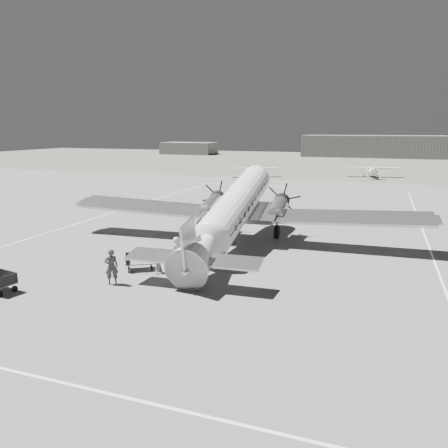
{
  "coord_description": "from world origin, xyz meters",
  "views": [
    {
      "loc": [
        8.25,
        -24.89,
        8.62
      ],
      "look_at": [
        -1.7,
        2.73,
        2.2
      ],
      "focal_mm": 35.0,
      "sensor_mm": 36.0,
      "label": 1
    }
  ],
  "objects_px": {
    "light_plane_left": "(253,172)",
    "passenger": "(176,249)",
    "hangar_main": "(372,146)",
    "dc3_airliner": "(233,212)",
    "ramp_agent": "(160,260)",
    "baggage_cart_near": "(140,262)",
    "light_plane_right": "(371,172)",
    "shed_secondary": "(189,148)",
    "ground_crew": "(111,267)"
  },
  "relations": [
    {
      "from": "hangar_main",
      "to": "light_plane_left",
      "type": "distance_m",
      "value": 71.21
    },
    {
      "from": "hangar_main",
      "to": "ground_crew",
      "type": "distance_m",
      "value": 125.44
    },
    {
      "from": "hangar_main",
      "to": "light_plane_right",
      "type": "relative_size",
      "value": 4.24
    },
    {
      "from": "baggage_cart_near",
      "to": "ground_crew",
      "type": "xyz_separation_m",
      "value": [
        -0.15,
        -2.79,
        0.51
      ]
    },
    {
      "from": "shed_secondary",
      "to": "dc3_airliner",
      "type": "height_order",
      "value": "dc3_airliner"
    },
    {
      "from": "baggage_cart_near",
      "to": "passenger",
      "type": "xyz_separation_m",
      "value": [
        1.36,
        2.42,
        0.31
      ]
    },
    {
      "from": "shed_secondary",
      "to": "ground_crew",
      "type": "relative_size",
      "value": 8.76
    },
    {
      "from": "hangar_main",
      "to": "ramp_agent",
      "type": "xyz_separation_m",
      "value": [
        -9.01,
        -122.29,
        -2.48
      ]
    },
    {
      "from": "dc3_airliner",
      "to": "ground_crew",
      "type": "xyz_separation_m",
      "value": [
        -3.97,
        -9.69,
        -1.67
      ]
    },
    {
      "from": "dc3_airliner",
      "to": "ground_crew",
      "type": "bearing_deg",
      "value": -115.53
    },
    {
      "from": "light_plane_right",
      "to": "passenger",
      "type": "bearing_deg",
      "value": -109.51
    },
    {
      "from": "dc3_airliner",
      "to": "light_plane_right",
      "type": "bearing_deg",
      "value": 78.09
    },
    {
      "from": "ground_crew",
      "to": "passenger",
      "type": "xyz_separation_m",
      "value": [
        1.52,
        5.21,
        -0.21
      ]
    },
    {
      "from": "ground_crew",
      "to": "passenger",
      "type": "height_order",
      "value": "ground_crew"
    },
    {
      "from": "light_plane_right",
      "to": "ramp_agent",
      "type": "relative_size",
      "value": 6.03
    },
    {
      "from": "shed_secondary",
      "to": "light_plane_right",
      "type": "xyz_separation_m",
      "value": [
        61.51,
        -56.37,
        -0.97
      ]
    },
    {
      "from": "hangar_main",
      "to": "dc3_airliner",
      "type": "xyz_separation_m",
      "value": [
        -6.7,
        -115.27,
        -0.6
      ]
    },
    {
      "from": "light_plane_left",
      "to": "baggage_cart_near",
      "type": "relative_size",
      "value": 5.12
    },
    {
      "from": "ground_crew",
      "to": "light_plane_right",
      "type": "bearing_deg",
      "value": -138.81
    },
    {
      "from": "light_plane_left",
      "to": "passenger",
      "type": "bearing_deg",
      "value": -107.76
    },
    {
      "from": "light_plane_left",
      "to": "passenger",
      "type": "relative_size",
      "value": 5.67
    },
    {
      "from": "light_plane_right",
      "to": "dc3_airliner",
      "type": "bearing_deg",
      "value": -107.82
    },
    {
      "from": "light_plane_left",
      "to": "ramp_agent",
      "type": "xyz_separation_m",
      "value": [
        9.6,
        -53.6,
        -0.14
      ]
    },
    {
      "from": "dc3_airliner",
      "to": "light_plane_left",
      "type": "xyz_separation_m",
      "value": [
        -11.91,
        46.58,
        -1.73
      ]
    },
    {
      "from": "ramp_agent",
      "to": "hangar_main",
      "type": "bearing_deg",
      "value": 1.07
    },
    {
      "from": "shed_secondary",
      "to": "baggage_cart_near",
      "type": "bearing_deg",
      "value": -67.11
    },
    {
      "from": "ground_crew",
      "to": "ramp_agent",
      "type": "relative_size",
      "value": 1.25
    },
    {
      "from": "light_plane_left",
      "to": "passenger",
      "type": "distance_m",
      "value": 51.93
    },
    {
      "from": "light_plane_left",
      "to": "baggage_cart_near",
      "type": "bearing_deg",
      "value": -109.64
    },
    {
      "from": "shed_secondary",
      "to": "dc3_airliner",
      "type": "xyz_separation_m",
      "value": [
        53.3,
        -110.27,
        0.7
      ]
    },
    {
      "from": "shed_secondary",
      "to": "light_plane_right",
      "type": "relative_size",
      "value": 1.82
    },
    {
      "from": "ground_crew",
      "to": "baggage_cart_near",
      "type": "bearing_deg",
      "value": -131.13
    },
    {
      "from": "shed_secondary",
      "to": "ground_crew",
      "type": "height_order",
      "value": "shed_secondary"
    },
    {
      "from": "passenger",
      "to": "ground_crew",
      "type": "bearing_deg",
      "value": -176.94
    },
    {
      "from": "ramp_agent",
      "to": "ground_crew",
      "type": "bearing_deg",
      "value": 153.4
    },
    {
      "from": "baggage_cart_near",
      "to": "ground_crew",
      "type": "relative_size",
      "value": 0.89
    },
    {
      "from": "shed_secondary",
      "to": "ramp_agent",
      "type": "xyz_separation_m",
      "value": [
        50.99,
        -117.29,
        -1.18
      ]
    },
    {
      "from": "dc3_airliner",
      "to": "light_plane_right",
      "type": "xyz_separation_m",
      "value": [
        8.21,
        53.9,
        -1.67
      ]
    },
    {
      "from": "dc3_airliner",
      "to": "ground_crew",
      "type": "height_order",
      "value": "dc3_airliner"
    },
    {
      "from": "hangar_main",
      "to": "light_plane_left",
      "type": "relative_size",
      "value": 4.51
    },
    {
      "from": "ground_crew",
      "to": "ramp_agent",
      "type": "height_order",
      "value": "ground_crew"
    },
    {
      "from": "light_plane_right",
      "to": "passenger",
      "type": "xyz_separation_m",
      "value": [
        -10.67,
        -58.38,
        -0.21
      ]
    },
    {
      "from": "light_plane_left",
      "to": "ramp_agent",
      "type": "height_order",
      "value": "light_plane_left"
    },
    {
      "from": "dc3_airliner",
      "to": "hangar_main",
      "type": "bearing_deg",
      "value": 83.43
    },
    {
      "from": "passenger",
      "to": "shed_secondary",
      "type": "bearing_deg",
      "value": 43.18
    },
    {
      "from": "shed_secondary",
      "to": "ramp_agent",
      "type": "distance_m",
      "value": 127.9
    },
    {
      "from": "hangar_main",
      "to": "ramp_agent",
      "type": "distance_m",
      "value": 122.65
    },
    {
      "from": "baggage_cart_near",
      "to": "passenger",
      "type": "distance_m",
      "value": 2.8
    },
    {
      "from": "ground_crew",
      "to": "passenger",
      "type": "bearing_deg",
      "value": -144.19
    },
    {
      "from": "passenger",
      "to": "ramp_agent",
      "type": "bearing_deg",
      "value": -157.47
    }
  ]
}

